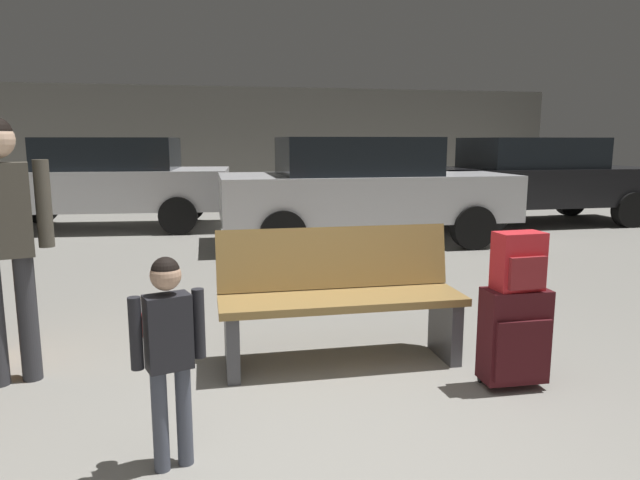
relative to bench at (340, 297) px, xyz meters
name	(u,v)px	position (x,y,z in m)	size (l,w,h in m)	color
ground_plane	(251,280)	(-0.37, 2.59, -0.49)	(18.00, 18.00, 0.10)	gray
garage_back_wall	(219,143)	(-0.37, 11.45, 0.96)	(18.00, 0.12, 2.80)	slate
bench	(340,297)	(0.00, 0.00, 0.00)	(1.60, 0.54, 0.89)	#9E7A42
suitcase	(515,336)	(0.92, -0.62, -0.12)	(0.38, 0.24, 0.60)	#471419
backpack_bright	(519,262)	(0.92, -0.62, 0.33)	(0.29, 0.20, 0.34)	red
child	(168,341)	(-1.05, -1.09, 0.16)	(0.32, 0.19, 0.98)	#4C5160
adult	(2,223)	(-2.03, 0.07, 0.55)	(0.53, 0.27, 1.61)	#38383D
parked_car_side	(534,178)	(4.93, 5.64, 0.36)	(4.11, 1.83, 1.51)	black
parked_car_far	(105,180)	(-2.41, 6.55, 0.36)	(4.23, 2.07, 1.51)	silver
parked_car_near	(362,187)	(1.40, 4.36, 0.36)	(4.12, 1.83, 1.51)	silver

